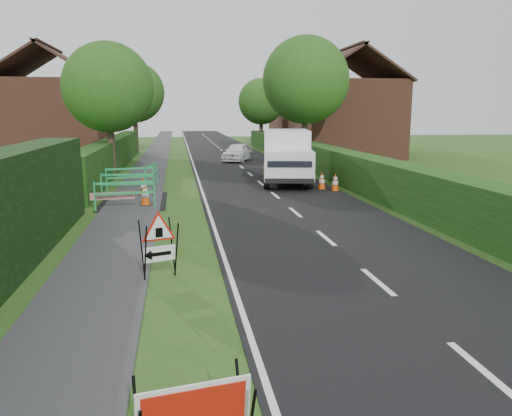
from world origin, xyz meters
TOP-DOWN VIEW (x-y plane):
  - ground at (0.00, 0.00)m, footprint 120.00×120.00m
  - road_surface at (2.50, 35.00)m, footprint 6.00×90.00m
  - footpath at (-3.00, 35.00)m, footprint 2.00×90.00m
  - hedge_west_far at (-5.00, 22.00)m, footprint 1.00×24.00m
  - hedge_east at (6.50, 16.00)m, footprint 1.20×50.00m
  - house_west at (-10.00, 30.00)m, footprint 7.50×7.40m
  - house_east_a at (11.00, 28.00)m, footprint 7.50×7.40m
  - house_east_b at (12.00, 42.00)m, footprint 7.50×7.40m
  - tree_nw at (-4.60, 18.00)m, footprint 4.40×4.40m
  - tree_ne at (6.40, 22.00)m, footprint 5.20×5.20m
  - tree_fw at (-4.60, 34.00)m, footprint 4.80×4.80m
  - tree_fe at (6.40, 38.00)m, footprint 4.20×4.20m
  - triangle_sign at (-1.80, 1.90)m, footprint 1.00×1.00m
  - works_van at (3.73, 14.95)m, footprint 3.00×5.67m
  - traffic_cone_0 at (5.22, 12.17)m, footprint 0.38×0.38m
  - traffic_cone_1 at (4.79, 12.71)m, footprint 0.38×0.38m
  - traffic_cone_2 at (4.54, 16.03)m, footprint 0.38×0.38m
  - traffic_cone_3 at (-2.52, 10.13)m, footprint 0.38×0.38m
  - traffic_cone_4 at (-2.73, 12.33)m, footprint 0.38×0.38m
  - ped_barrier_0 at (-3.18, 9.60)m, footprint 2.09×0.68m
  - ped_barrier_1 at (-3.29, 11.87)m, footprint 2.07×0.45m
  - ped_barrier_2 at (-3.38, 14.01)m, footprint 2.09×0.82m
  - ped_barrier_3 at (-2.53, 15.00)m, footprint 0.75×2.09m
  - redwhite_plank at (-3.62, 9.74)m, footprint 1.50×0.20m
  - hatchback_car at (2.72, 25.82)m, footprint 2.76×3.92m

SIDE VIEW (x-z plane):
  - ground at x=0.00m, z-range 0.00..0.00m
  - hedge_west_far at x=-5.00m, z-range -0.90..0.90m
  - hedge_east at x=6.50m, z-range -0.75..0.75m
  - redwhite_plank at x=-3.62m, z-range -0.12..0.12m
  - road_surface at x=2.50m, z-range -0.01..0.01m
  - footpath at x=-3.00m, z-range -0.01..0.02m
  - traffic_cone_0 at x=5.22m, z-range 0.00..0.79m
  - traffic_cone_1 at x=4.79m, z-range 0.00..0.79m
  - traffic_cone_2 at x=4.54m, z-range 0.00..0.79m
  - traffic_cone_3 at x=-2.52m, z-range 0.00..0.79m
  - traffic_cone_4 at x=-2.73m, z-range 0.00..0.79m
  - hatchback_car at x=2.72m, z-range 0.00..1.24m
  - ped_barrier_0 at x=-3.18m, z-range 0.13..1.13m
  - ped_barrier_1 at x=-3.29m, z-range 0.13..1.13m
  - ped_barrier_2 at x=-3.38m, z-range 0.13..1.13m
  - ped_barrier_3 at x=-2.53m, z-range 0.13..1.13m
  - triangle_sign at x=-1.80m, z-range 0.23..1.40m
  - works_van at x=3.73m, z-range 0.07..2.53m
  - house_west at x=-10.00m, z-range -1.04..6.84m
  - house_east_a at x=11.00m, z-range -1.04..6.84m
  - house_east_b at x=12.00m, z-range -1.04..6.84m
  - tree_fe at x=6.40m, z-range 1.05..7.39m
  - tree_nw at x=-4.60m, z-range 1.13..7.83m
  - tree_fw at x=-4.60m, z-range 1.21..8.45m
  - tree_ne at x=6.40m, z-range 1.28..9.07m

